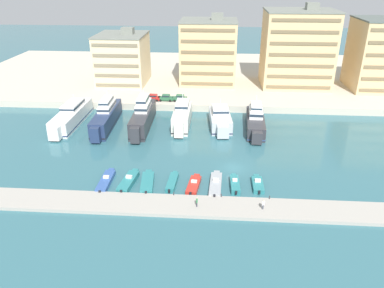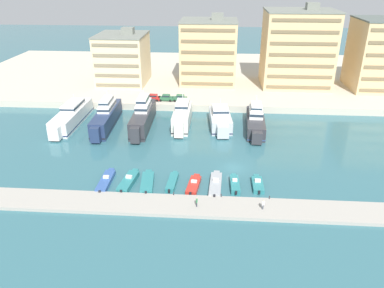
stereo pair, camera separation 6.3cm
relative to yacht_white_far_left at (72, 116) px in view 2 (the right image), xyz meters
The scene contains 29 objects.
ground_plane 45.14m from the yacht_white_far_left, 27.30° to the right, with size 400.00×400.00×0.00m, color #336670.
quay_promenade 60.87m from the yacht_white_far_left, 48.82° to the left, with size 180.00×70.00×1.87m, color beige.
pier_dock 53.08m from the yacht_white_far_left, 40.94° to the right, with size 120.00×5.90×0.59m, color #A8A399.
yacht_white_far_left is the anchor object (origin of this frame).
yacht_navy_left 9.32m from the yacht_white_far_left, ahead, with size 4.55×21.63×8.47m.
yacht_charcoal_mid_left 18.39m from the yacht_white_far_left, ahead, with size 4.23×21.35×9.13m.
yacht_ivory_center_left 27.92m from the yacht_white_far_left, ahead, with size 3.97×16.68×7.74m.
yacht_silver_center 37.38m from the yacht_white_far_left, ahead, with size 6.03×15.76×6.62m.
yacht_charcoal_center_right 45.88m from the yacht_white_far_left, ahead, with size 4.83×18.82×7.86m.
motorboat_blue_far_left 32.68m from the yacht_white_far_left, 59.31° to the right, with size 1.99×8.45×1.30m.
motorboat_teal_left 34.95m from the yacht_white_far_left, 53.31° to the right, with size 2.82×8.08×1.53m.
motorboat_teal_mid_left 37.19m from the yacht_white_far_left, 49.11° to the right, with size 2.89×8.00×0.98m.
motorboat_teal_center_left 39.85m from the yacht_white_far_left, 43.70° to the right, with size 1.80×7.02×0.88m.
motorboat_red_center 43.24m from the yacht_white_far_left, 40.72° to the right, with size 2.53×6.92×1.18m.
motorboat_grey_center_right 46.13m from the yacht_white_far_left, 37.31° to the right, with size 2.30×8.67×1.52m.
motorboat_teal_mid_right 48.76m from the yacht_white_far_left, 34.66° to the right, with size 1.77×6.42×1.49m.
motorboat_teal_right 51.95m from the yacht_white_far_left, 31.65° to the right, with size 1.95×6.15×1.36m.
car_red_far_left 23.13m from the yacht_white_far_left, 37.23° to the left, with size 4.19×2.11×1.80m.
car_green_left 26.15m from the yacht_white_far_left, 32.59° to the left, with size 4.13×1.98×1.80m.
car_green_mid_left 29.61m from the yacht_white_far_left, 28.59° to the left, with size 4.13×1.98×1.80m.
apartment_block_far_left 33.23m from the yacht_white_far_left, 79.25° to the left, with size 15.10×17.20×17.42m.
apartment_block_left 48.77m from the yacht_white_far_left, 46.07° to the left, with size 17.58×15.95×21.58m.
apartment_block_mid_left 69.96m from the yacht_white_far_left, 28.79° to the left, with size 20.98×17.26×24.81m.
apartment_block_center_left 91.40m from the yacht_white_far_left, 20.11° to the left, with size 16.87×17.26×22.78m.
pedestrian_near_edge 56.59m from the yacht_white_far_left, 38.44° to the right, with size 0.48×0.51×1.71m.
pedestrian_mid_deck 48.74m from the yacht_white_far_left, 46.22° to the right, with size 0.25×0.68×1.76m.
bollard_west 43.64m from the yacht_white_far_left, 47.30° to the right, with size 0.20×0.20×0.61m.
bollard_west_mid 49.47m from the yacht_white_far_left, 40.41° to the right, with size 0.20×0.20×0.61m.
bollard_east_mid 55.87m from the yacht_white_far_left, 35.03° to the right, with size 0.20×0.20×0.61m.
Camera 2 is at (-3.48, -65.05, 35.49)m, focal length 35.00 mm.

